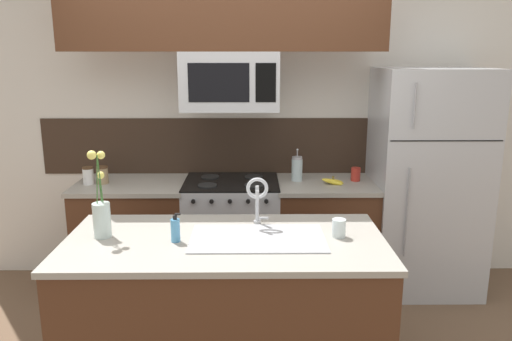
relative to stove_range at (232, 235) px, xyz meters
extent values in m
cube|color=silver|center=(0.30, 0.38, 0.84)|extent=(5.20, 0.10, 2.60)
cube|color=#332319|center=(0.00, 0.32, 0.69)|extent=(3.26, 0.01, 0.48)
cube|color=#4C2B19|center=(-0.81, 0.00, -0.02)|extent=(0.86, 0.62, 0.88)
cube|color=#9E998E|center=(-0.81, 0.00, 0.43)|extent=(0.89, 0.65, 0.03)
cube|color=#4C2B19|center=(0.77, 0.00, -0.02)|extent=(0.78, 0.62, 0.88)
cube|color=#9E998E|center=(0.77, 0.00, 0.43)|extent=(0.81, 0.65, 0.03)
cube|color=#B7BABF|center=(0.00, 0.00, -0.01)|extent=(0.76, 0.62, 0.91)
cube|color=black|center=(0.00, 0.00, 0.45)|extent=(0.76, 0.62, 0.01)
cylinder|color=black|center=(-0.18, -0.14, 0.46)|extent=(0.15, 0.15, 0.01)
cylinder|color=black|center=(0.18, -0.14, 0.46)|extent=(0.15, 0.15, 0.01)
cylinder|color=black|center=(-0.18, 0.14, 0.46)|extent=(0.15, 0.15, 0.01)
cylinder|color=black|center=(0.18, 0.14, 0.46)|extent=(0.15, 0.15, 0.01)
cylinder|color=black|center=(-0.27, -0.32, 0.39)|extent=(0.03, 0.02, 0.03)
cylinder|color=black|center=(-0.14, -0.32, 0.39)|extent=(0.03, 0.02, 0.03)
cylinder|color=black|center=(0.00, -0.32, 0.39)|extent=(0.03, 0.02, 0.03)
cylinder|color=black|center=(0.14, -0.32, 0.39)|extent=(0.03, 0.02, 0.03)
cylinder|color=black|center=(0.27, -0.32, 0.39)|extent=(0.03, 0.02, 0.03)
cube|color=#B7BABF|center=(0.00, -0.02, 1.26)|extent=(0.74, 0.40, 0.44)
cube|color=black|center=(-0.07, -0.22, 1.26)|extent=(0.45, 0.00, 0.28)
cube|color=black|center=(0.27, -0.22, 1.26)|extent=(0.15, 0.00, 0.28)
cube|color=#4C2B19|center=(-0.04, -0.05, 1.78)|extent=(2.40, 0.34, 0.60)
cube|color=#B7BABF|center=(1.58, 0.02, 0.45)|extent=(0.86, 0.72, 1.82)
cube|color=black|center=(1.58, -0.34, 0.85)|extent=(0.82, 0.00, 0.01)
cylinder|color=#99999E|center=(1.33, -0.36, 1.10)|extent=(0.01, 0.01, 0.33)
cylinder|color=#99999E|center=(1.33, -0.36, 0.30)|extent=(0.01, 0.01, 0.69)
cylinder|color=silver|center=(-1.14, -0.03, 0.51)|extent=(0.08, 0.08, 0.12)
cylinder|color=#4C331E|center=(-1.14, -0.03, 0.58)|extent=(0.08, 0.08, 0.01)
cylinder|color=#997F5B|center=(-1.03, -0.02, 0.51)|extent=(0.09, 0.09, 0.13)
cylinder|color=#4C331E|center=(-1.03, -0.02, 0.58)|extent=(0.09, 0.09, 0.01)
ellipsoid|color=yellow|center=(0.80, -0.07, 0.47)|extent=(0.17, 0.11, 0.06)
ellipsoid|color=yellow|center=(0.81, -0.05, 0.47)|extent=(0.18, 0.06, 0.06)
ellipsoid|color=yellow|center=(0.82, -0.07, 0.47)|extent=(0.18, 0.06, 0.07)
ellipsoid|color=yellow|center=(0.82, -0.05, 0.47)|extent=(0.17, 0.10, 0.07)
cylinder|color=brown|center=(0.81, -0.06, 0.50)|extent=(0.02, 0.02, 0.03)
cylinder|color=silver|center=(0.54, 0.06, 0.54)|extent=(0.09, 0.09, 0.18)
cylinder|color=#A3A3AA|center=(0.54, 0.06, 0.64)|extent=(0.08, 0.08, 0.02)
cylinder|color=#A3A3AA|center=(0.54, 0.06, 0.67)|extent=(0.01, 0.01, 0.05)
sphere|color=#A3A3AA|center=(0.54, 0.06, 0.71)|extent=(0.02, 0.02, 0.02)
cylinder|color=#B22D23|center=(1.02, 0.05, 0.50)|extent=(0.08, 0.08, 0.11)
cube|color=#4C2B19|center=(0.01, -1.25, -0.02)|extent=(1.78, 0.85, 0.88)
cube|color=#9E998E|center=(0.01, -1.25, 0.43)|extent=(1.81, 0.88, 0.03)
cube|color=#ADAFB5|center=(0.20, -1.25, 0.45)|extent=(0.76, 0.44, 0.01)
cube|color=#ADAFB5|center=(0.02, -1.25, 0.37)|extent=(0.30, 0.33, 0.15)
cube|color=#ADAFB5|center=(0.37, -1.25, 0.37)|extent=(0.30, 0.33, 0.15)
cylinder|color=#B7BABF|center=(0.20, -0.99, 0.46)|extent=(0.04, 0.04, 0.02)
cylinder|color=#B7BABF|center=(0.20, -0.99, 0.58)|extent=(0.02, 0.02, 0.22)
torus|color=#B7BABF|center=(0.20, -1.04, 0.69)|extent=(0.13, 0.02, 0.13)
cylinder|color=#B7BABF|center=(0.20, -1.10, 0.66)|extent=(0.02, 0.02, 0.06)
cube|color=#B7BABF|center=(0.23, -0.99, 0.48)|extent=(0.07, 0.01, 0.01)
cylinder|color=#4C93C6|center=(-0.26, -1.28, 0.51)|extent=(0.05, 0.05, 0.13)
cylinder|color=black|center=(-0.26, -1.28, 0.59)|extent=(0.02, 0.02, 0.02)
cube|color=black|center=(-0.24, -1.28, 0.61)|extent=(0.03, 0.01, 0.01)
cylinder|color=silver|center=(0.66, -1.22, 0.50)|extent=(0.08, 0.08, 0.11)
cylinder|color=silver|center=(-0.69, -1.21, 0.55)|extent=(0.10, 0.10, 0.20)
cylinder|color=silver|center=(-0.69, -1.21, 0.48)|extent=(0.09, 0.09, 0.06)
cylinder|color=#386B2D|center=(-0.69, -1.18, 0.65)|extent=(0.01, 0.07, 0.28)
sphere|color=#EFE066|center=(-0.70, -1.14, 0.80)|extent=(0.04, 0.04, 0.04)
cylinder|color=#386B2D|center=(-0.70, -1.21, 0.72)|extent=(0.03, 0.01, 0.42)
sphere|color=#EFE066|center=(-0.71, -1.21, 0.93)|extent=(0.05, 0.05, 0.05)
cylinder|color=#386B2D|center=(-0.68, -1.19, 0.71)|extent=(0.02, 0.04, 0.41)
sphere|color=#EFE066|center=(-0.68, -1.17, 0.92)|extent=(0.05, 0.05, 0.05)
camera|label=1|loc=(0.16, -3.90, 1.48)|focal=35.00mm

